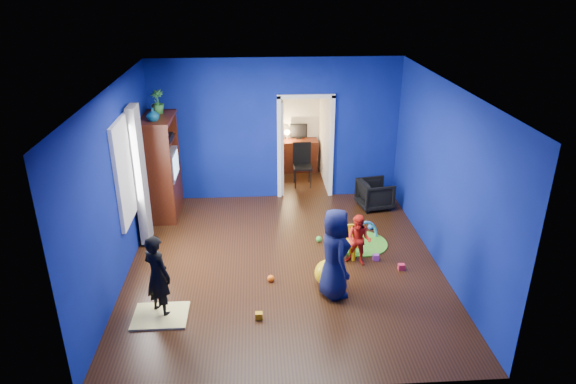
{
  "coord_description": "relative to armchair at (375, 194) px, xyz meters",
  "views": [
    {
      "loc": [
        -0.41,
        -7.24,
        4.43
      ],
      "look_at": [
        0.09,
        0.4,
        1.1
      ],
      "focal_mm": 32.0,
      "sensor_mm": 36.0,
      "label": 1
    }
  ],
  "objects": [
    {
      "name": "study_desk",
      "position": [
        -1.35,
        2.2,
        0.09
      ],
      "size": [
        0.88,
        0.44,
        0.75
      ],
      "primitive_type": "cube",
      "color": "#3D140A",
      "rests_on": "floor"
    },
    {
      "name": "alcove",
      "position": [
        -1.35,
        1.57,
        0.96
      ],
      "size": [
        1.0,
        1.75,
        2.5
      ],
      "primitive_type": null,
      "color": "silver",
      "rests_on": "floor"
    },
    {
      "name": "toy_arch",
      "position": [
        -0.57,
        -1.49,
        -0.27
      ],
      "size": [
        0.71,
        0.51,
        0.83
      ],
      "primitive_type": "torus",
      "rotation": [
        1.57,
        0.0,
        0.6
      ],
      "color": "#3F8CD8",
      "rests_on": "floor"
    },
    {
      "name": "folding_chair",
      "position": [
        -1.35,
        1.24,
        0.17
      ],
      "size": [
        0.4,
        0.4,
        0.92
      ],
      "primitive_type": "cube",
      "color": "black",
      "rests_on": "floor"
    },
    {
      "name": "wall_right",
      "position": [
        0.55,
        -2.06,
        1.16
      ],
      "size": [
        0.02,
        5.5,
        2.9
      ],
      "primitive_type": "cube",
      "color": "navy",
      "rests_on": "floor"
    },
    {
      "name": "toy_5",
      "position": [
        -2.18,
        -2.57,
        -0.23
      ],
      "size": [
        0.11,
        0.11,
        0.11
      ],
      "primitive_type": "sphere",
      "color": "#FF5E0D",
      "rests_on": "floor"
    },
    {
      "name": "wall_left",
      "position": [
        -4.45,
        -2.06,
        1.16
      ],
      "size": [
        0.02,
        5.5,
        2.9
      ],
      "primitive_type": "cube",
      "color": "navy",
      "rests_on": "floor"
    },
    {
      "name": "desk_monitor",
      "position": [
        -1.35,
        2.32,
        0.66
      ],
      "size": [
        0.4,
        0.05,
        0.32
      ],
      "primitive_type": "cube",
      "color": "black",
      "rests_on": "study_desk"
    },
    {
      "name": "floor",
      "position": [
        -1.95,
        -2.06,
        -0.29
      ],
      "size": [
        5.0,
        5.5,
        0.01
      ],
      "primitive_type": "cube",
      "color": "black",
      "rests_on": "ground"
    },
    {
      "name": "armchair",
      "position": [
        0.0,
        0.0,
        0.0
      ],
      "size": [
        0.74,
        0.72,
        0.58
      ],
      "primitive_type": "imported",
      "rotation": [
        0.0,
        0.0,
        1.76
      ],
      "color": "black",
      "rests_on": "floor"
    },
    {
      "name": "desk_lamp",
      "position": [
        -1.63,
        2.26,
        0.64
      ],
      "size": [
        0.14,
        0.14,
        0.14
      ],
      "primitive_type": "sphere",
      "color": "#FFD88C",
      "rests_on": "study_desk"
    },
    {
      "name": "crt_tv",
      "position": [
        -4.13,
        -0.01,
        0.73
      ],
      "size": [
        0.46,
        0.7,
        0.54
      ],
      "primitive_type": "cube",
      "color": "silver",
      "rests_on": "tv_armoire"
    },
    {
      "name": "potted_plant",
      "position": [
        -4.17,
        0.21,
        1.89
      ],
      "size": [
        0.31,
        0.31,
        0.44
      ],
      "primitive_type": "imported",
      "rotation": [
        0.0,
        0.0,
        -0.29
      ],
      "color": "#2E8032",
      "rests_on": "tv_armoire"
    },
    {
      "name": "curtain",
      "position": [
        -4.32,
        -1.16,
        0.96
      ],
      "size": [
        0.14,
        0.42,
        2.4
      ],
      "primitive_type": "cube",
      "color": "slate",
      "rests_on": "floor"
    },
    {
      "name": "toy_3",
      "position": [
        -1.29,
        -1.36,
        -0.23
      ],
      "size": [
        0.11,
        0.11,
        0.11
      ],
      "primitive_type": "sphere",
      "color": "green",
      "rests_on": "floor"
    },
    {
      "name": "toy_2",
      "position": [
        -2.38,
        -3.49,
        -0.24
      ],
      "size": [
        0.1,
        0.08,
        0.1
      ],
      "primitive_type": "cube",
      "color": "orange",
      "rests_on": "floor"
    },
    {
      "name": "toy_1",
      "position": [
        -0.27,
        -0.95,
        -0.23
      ],
      "size": [
        0.11,
        0.11,
        0.11
      ],
      "primitive_type": "sphere",
      "color": "blue",
      "rests_on": "floor"
    },
    {
      "name": "book_shelf",
      "position": [
        -1.35,
        2.31,
        1.73
      ],
      "size": [
        0.88,
        0.24,
        0.04
      ],
      "primitive_type": "cube",
      "color": "white",
      "rests_on": "study_desk"
    },
    {
      "name": "kid_chair",
      "position": [
        -0.9,
        -1.93,
        -0.04
      ],
      "size": [
        0.3,
        0.3,
        0.5
      ],
      "primitive_type": "cube",
      "rotation": [
        0.0,
        0.0,
        0.08
      ],
      "color": "yellow",
      "rests_on": "floor"
    },
    {
      "name": "doorway",
      "position": [
        -1.35,
        0.69,
        0.76
      ],
      "size": [
        1.16,
        0.1,
        2.1
      ],
      "primitive_type": "cube",
      "color": "white",
      "rests_on": "floor"
    },
    {
      "name": "child_navy",
      "position": [
        -1.28,
        -2.96,
        0.4
      ],
      "size": [
        0.57,
        0.75,
        1.37
      ],
      "primitive_type": "imported",
      "rotation": [
        0.0,
        0.0,
        1.78
      ],
      "color": "#0E0F36",
      "rests_on": "floor"
    },
    {
      "name": "play_mat",
      "position": [
        -0.57,
        -1.49,
        -0.28
      ],
      "size": [
        0.93,
        0.93,
        0.02
      ],
      "primitive_type": "cylinder",
      "color": "green",
      "rests_on": "floor"
    },
    {
      "name": "ceiling",
      "position": [
        -1.95,
        -2.06,
        2.61
      ],
      "size": [
        5.0,
        5.5,
        0.01
      ],
      "primitive_type": "cube",
      "color": "white",
      "rests_on": "wall_back"
    },
    {
      "name": "toy_0",
      "position": [
        -0.08,
        -2.37,
        -0.24
      ],
      "size": [
        0.1,
        0.08,
        0.1
      ],
      "primitive_type": "cube",
      "color": "#E42642",
      "rests_on": "floor"
    },
    {
      "name": "child_black",
      "position": [
        -3.75,
        -3.25,
        0.32
      ],
      "size": [
        0.53,
        0.51,
        1.22
      ],
      "primitive_type": "imported",
      "rotation": [
        0.0,
        0.0,
        2.44
      ],
      "color": "black",
      "rests_on": "floor"
    },
    {
      "name": "yellow_blanket",
      "position": [
        -3.75,
        -3.35,
        -0.27
      ],
      "size": [
        0.75,
        0.6,
        0.03
      ],
      "primitive_type": "cube",
      "rotation": [
        0.0,
        0.0,
        -0.0
      ],
      "color": "#F2E07A",
      "rests_on": "floor"
    },
    {
      "name": "wall_back",
      "position": [
        -1.95,
        0.69,
        1.16
      ],
      "size": [
        5.0,
        0.02,
        2.9
      ],
      "primitive_type": "cube",
      "color": "navy",
      "rests_on": "floor"
    },
    {
      "name": "hopper_ball",
      "position": [
        -1.33,
        -2.71,
        -0.09
      ],
      "size": [
        0.41,
        0.41,
        0.41
      ],
      "primitive_type": "sphere",
      "color": "yellow",
      "rests_on": "floor"
    },
    {
      "name": "toy_4",
      "position": [
        -0.42,
        -2.04,
        -0.24
      ],
      "size": [
        0.1,
        0.08,
        0.1
      ],
      "primitive_type": "cube",
      "color": "#B645B8",
      "rests_on": "floor"
    },
    {
      "name": "wall_front",
      "position": [
        -1.95,
        -4.81,
        1.16
      ],
      "size": [
        5.0,
        0.02,
        2.9
      ],
      "primitive_type": "cube",
      "color": "navy",
      "rests_on": "floor"
    },
    {
      "name": "tv_armoire",
      "position": [
        -4.17,
        -0.01,
        0.69
      ],
      "size": [
        0.58,
        1.14,
        1.96
      ],
      "primitive_type": "cube",
      "color": "#41180A",
      "rests_on": "floor"
    },
    {
      "name": "toddler_red",
      "position": [
        -0.75,
        -2.13,
        0.14
      ],
      "size": [
        0.52,
        0.48,
        0.86
      ],
      "primitive_type": "imported",
      "rotation": [
        0.0,
        0.0,
        -0.48
      ],
      "color": "red",
      "rests_on": "floor"
    },
    {
      "name": "vase",
      "position": [
        -4.17,
        -0.31,
        1.79
      ],
      "size": [
        0.28,
        0.28,
        0.24
      ],
      "primitive_type": "imported",
      "rotation": [
        0.0,
        0.0,
        0.26
      ],
      "color": "#0D6269",
      "rests_on": "tv_armoire"
    },
    {
      "name": "window_left",
      "position": [
        -4.44,
        -1.71,
        1.26
      ],
      "size": [
        0.03,
        0.95,
        1.55
      ],
      "primitive_type": "cube",
      "color": "white",
      "rests_on": "wall_left"
    }
  ]
}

